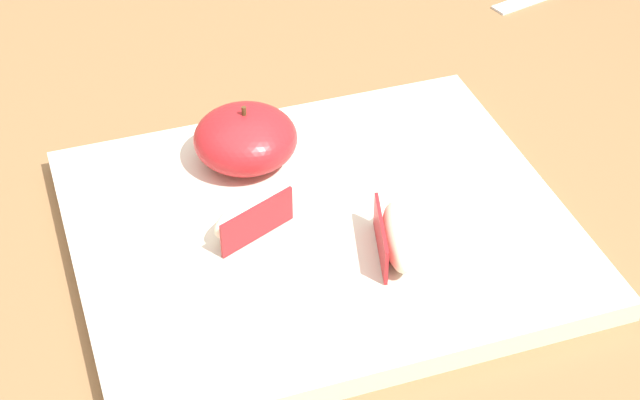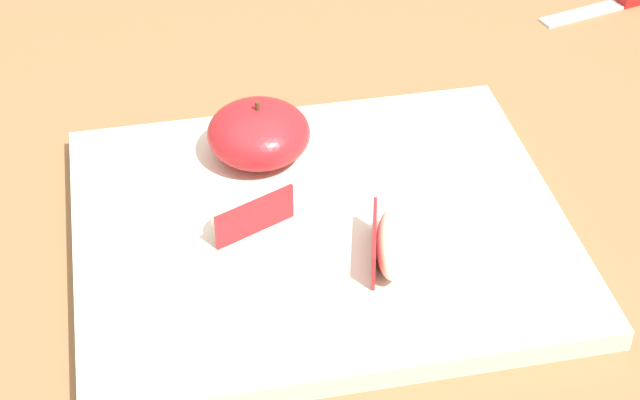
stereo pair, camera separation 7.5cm
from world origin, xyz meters
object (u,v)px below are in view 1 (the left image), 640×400
at_px(apple_half_skin_up, 245,138).
at_px(apple_wedge_front, 253,213).
at_px(apple_wedge_right, 397,237).
at_px(cutting_board, 320,230).

xyz_separation_m(apple_half_skin_up, apple_wedge_front, (-0.02, -0.08, -0.01)).
bearing_deg(apple_half_skin_up, apple_wedge_right, -62.82).
xyz_separation_m(apple_wedge_front, apple_wedge_right, (0.09, -0.06, 0.00)).
relative_size(cutting_board, apple_wedge_right, 4.97).
height_order(cutting_board, apple_wedge_front, apple_wedge_front).
relative_size(cutting_board, apple_wedge_front, 4.98).
distance_m(cutting_board, apple_wedge_front, 0.05).
distance_m(cutting_board, apple_wedge_right, 0.07).
bearing_deg(apple_wedge_front, apple_half_skin_up, 77.72).
distance_m(apple_half_skin_up, apple_wedge_front, 0.08).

